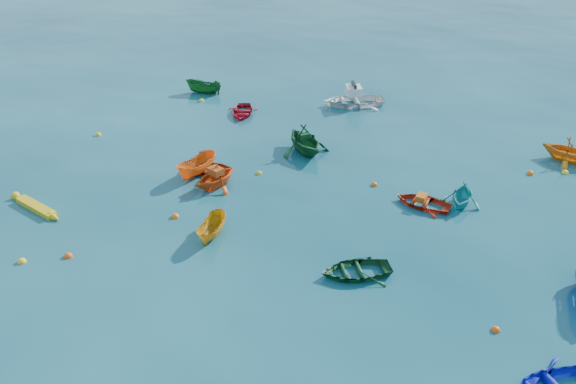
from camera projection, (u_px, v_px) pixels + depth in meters
The scene contains 27 objects.
ground at pixel (222, 246), 24.67m from camera, with size 160.00×160.00×0.00m, color #0A3D4D.
dinghy_orange_w at pixel (216, 186), 29.31m from camera, with size 2.27×2.63×1.39m, color #EC5616.
sampan_yellow_mid at pixel (213, 236), 25.36m from camera, with size 0.92×2.44×0.94m, color #C98A11.
dinghy_green_e at pixel (355, 274), 22.96m from camera, with size 2.09×2.92×0.61m, color #104722.
dinghy_cyan_se at pixel (461, 204), 27.79m from camera, with size 2.00×2.33×1.22m, color teal.
dinghy_red_nw at pixel (208, 171), 30.76m from camera, with size 1.88×2.63×0.55m, color #B3390E.
sampan_orange_n at pixel (198, 174), 30.45m from camera, with size 1.09×2.90×1.12m, color orange.
dinghy_green_n at pixel (305, 152), 32.85m from camera, with size 2.88×3.34×1.76m, color #135225.
dinghy_red_ne at pixel (423, 205), 27.65m from camera, with size 1.93×2.70×0.56m, color #AD270E.
dinghy_red_far at pixel (242, 114), 37.91m from camera, with size 2.04×2.85×0.59m, color #A60D1A.
dinghy_orange_far at pixel (567, 161), 31.86m from camera, with size 2.50×2.90×1.52m, color orange.
sampan_green_far at pixel (204, 93), 41.49m from camera, with size 1.03×2.74×1.06m, color #13521C.
kayak_yellow at pixel (37, 209), 27.33m from camera, with size 0.50×3.47×0.34m, color gold, non-canonical shape.
motorboat_white at pixel (353, 105), 39.49m from camera, with size 3.02×4.22×1.48m, color white.
tarp_orange_a at pixel (216, 171), 28.91m from camera, with size 0.74×0.56×0.36m, color #AF4211.
tarp_green_b at pixel (304, 136), 32.42m from camera, with size 0.58×0.44×0.28m, color #10431F.
tarp_orange_b at pixel (422, 197), 27.47m from camera, with size 0.61×0.47×0.30m, color #C75C14.
buoy_or_a at pixel (68, 257), 23.99m from camera, with size 0.37×0.37×0.37m, color #F7520D.
buoy_ye_a at pixel (22, 262), 23.66m from camera, with size 0.37×0.37×0.37m, color yellow.
buoy_or_b at pixel (496, 330), 20.16m from camera, with size 0.32×0.32×0.32m, color #FF520D.
buoy_ye_b at pixel (98, 135), 34.93m from camera, with size 0.38×0.38×0.38m, color yellow.
buoy_or_c at pixel (175, 217), 26.72m from camera, with size 0.38×0.38×0.38m, color orange.
buoy_ye_c at pixel (259, 174), 30.53m from camera, with size 0.31×0.31×0.31m, color yellow.
buoy_or_d at pixel (374, 185), 29.41m from camera, with size 0.34×0.34×0.34m, color #E15F0C.
buoy_ye_d at pixel (202, 101), 40.05m from camera, with size 0.37×0.37×0.37m, color yellow.
buoy_or_e at pixel (530, 174), 30.49m from camera, with size 0.37×0.37×0.37m, color orange.
buoy_ye_e at pixel (565, 173), 30.59m from camera, with size 0.37×0.37×0.37m, color yellow.
Camera 1 is at (14.13, -14.71, 14.38)m, focal length 35.00 mm.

